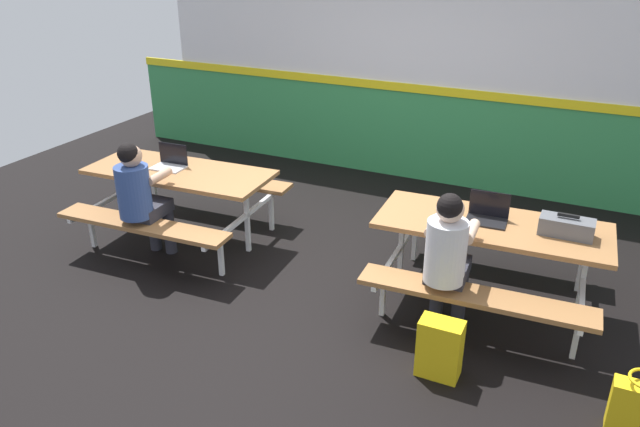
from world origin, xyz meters
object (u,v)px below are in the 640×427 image
(laptop_dark, at_px, (487,215))
(picnic_table_right, at_px, (490,242))
(tote_bag_bright, at_px, (639,409))
(student_nearer, at_px, (140,193))
(toolbox_grey, at_px, (567,227))
(picnic_table_left, at_px, (180,186))
(backpack_dark, at_px, (440,348))
(laptop_silver, at_px, (170,163))
(student_further, at_px, (447,252))

(laptop_dark, bearing_deg, picnic_table_right, -32.86)
(tote_bag_bright, bearing_deg, student_nearer, 173.85)
(student_nearer, relative_size, toolbox_grey, 3.02)
(tote_bag_bright, bearing_deg, laptop_dark, 137.07)
(picnic_table_left, xyz_separation_m, backpack_dark, (2.92, -0.98, -0.36))
(laptop_silver, bearing_deg, tote_bag_bright, -13.59)
(laptop_dark, bearing_deg, tote_bag_bright, -42.93)
(student_nearer, bearing_deg, laptop_dark, 13.06)
(picnic_table_right, height_order, laptop_silver, laptop_silver)
(toolbox_grey, bearing_deg, backpack_dark, -120.06)
(picnic_table_right, xyz_separation_m, backpack_dark, (-0.09, -1.07, -0.36))
(laptop_dark, xyz_separation_m, toolbox_grey, (0.60, -0.01, 0.02))
(laptop_silver, xyz_separation_m, backpack_dark, (3.04, -1.01, -0.57))
(picnic_table_left, relative_size, tote_bag_bright, 4.33)
(picnic_table_left, distance_m, backpack_dark, 3.10)
(picnic_table_left, relative_size, picnic_table_right, 1.00)
(student_nearer, relative_size, laptop_silver, 3.65)
(tote_bag_bright, bearing_deg, picnic_table_right, 136.67)
(student_further, height_order, tote_bag_bright, student_further)
(toolbox_grey, relative_size, tote_bag_bright, 0.93)
(student_further, xyz_separation_m, toolbox_grey, (0.76, 0.60, 0.10))
(backpack_dark, bearing_deg, tote_bag_bright, -1.57)
(picnic_table_left, xyz_separation_m, picnic_table_right, (3.01, 0.10, 0.00))
(student_nearer, relative_size, student_further, 1.00)
(picnic_table_left, bearing_deg, picnic_table_right, 1.82)
(laptop_silver, bearing_deg, student_nearer, -79.24)
(toolbox_grey, height_order, tote_bag_bright, toolbox_grey)
(backpack_dark, bearing_deg, toolbox_grey, 59.94)
(student_further, bearing_deg, tote_bag_bright, -21.21)
(laptop_silver, bearing_deg, picnic_table_right, 1.18)
(picnic_table_right, bearing_deg, laptop_dark, 147.14)
(student_nearer, xyz_separation_m, laptop_silver, (-0.11, 0.59, 0.08))
(laptop_silver, bearing_deg, laptop_dark, 1.85)
(student_nearer, height_order, tote_bag_bright, student_nearer)
(backpack_dark, bearing_deg, picnic_table_left, 161.52)
(student_nearer, distance_m, laptop_dark, 3.05)
(laptop_silver, height_order, laptop_dark, same)
(tote_bag_bright, bearing_deg, student_further, 158.79)
(student_further, height_order, laptop_silver, student_further)
(picnic_table_right, height_order, student_nearer, student_nearer)
(picnic_table_right, xyz_separation_m, toolbox_grey, (0.55, 0.03, 0.24))
(laptop_silver, relative_size, laptop_dark, 1.00)
(student_nearer, height_order, laptop_dark, student_nearer)
(backpack_dark, distance_m, tote_bag_bright, 1.26)
(student_nearer, xyz_separation_m, laptop_dark, (2.97, 0.69, 0.08))
(picnic_table_left, bearing_deg, laptop_dark, 2.53)
(laptop_dark, relative_size, tote_bag_bright, 0.77)
(picnic_table_left, relative_size, laptop_dark, 5.63)
(picnic_table_left, xyz_separation_m, tote_bag_bright, (4.18, -1.01, -0.38))
(tote_bag_bright, bearing_deg, picnic_table_left, 166.42)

